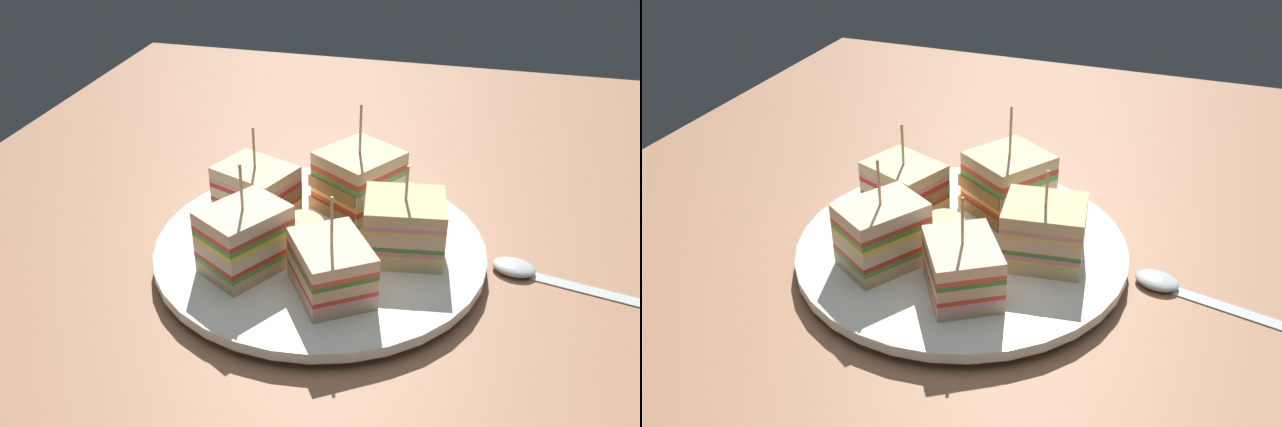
# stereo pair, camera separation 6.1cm
# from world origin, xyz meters

# --- Properties ---
(ground_plane) EXTENTS (1.15, 0.89, 0.02)m
(ground_plane) POSITION_xyz_m (0.00, 0.00, -0.01)
(ground_plane) COLOR #9F6E4F
(plate) EXTENTS (0.30, 0.30, 0.02)m
(plate) POSITION_xyz_m (0.00, 0.00, 0.01)
(plate) COLOR white
(plate) RESTS_ON ground_plane
(sandwich_wedge_0) EXTENTS (0.09, 0.08, 0.09)m
(sandwich_wedge_0) POSITION_xyz_m (0.07, 0.03, 0.04)
(sandwich_wedge_0) COLOR #DCB38E
(sandwich_wedge_0) RESTS_ON plate
(sandwich_wedge_1) EXTENTS (0.07, 0.08, 0.09)m
(sandwich_wedge_1) POSITION_xyz_m (-0.00, 0.07, 0.04)
(sandwich_wedge_1) COLOR #DBC483
(sandwich_wedge_1) RESTS_ON plate
(sandwich_wedge_2) EXTENTS (0.09, 0.09, 0.11)m
(sandwich_wedge_2) POSITION_xyz_m (-0.07, 0.02, 0.05)
(sandwich_wedge_2) COLOR beige
(sandwich_wedge_2) RESTS_ON plate
(sandwich_wedge_3) EXTENTS (0.07, 0.08, 0.09)m
(sandwich_wedge_3) POSITION_xyz_m (-0.03, -0.07, 0.04)
(sandwich_wedge_3) COLOR beige
(sandwich_wedge_3) RESTS_ON plate
(sandwich_wedge_4) EXTENTS (0.09, 0.08, 0.10)m
(sandwich_wedge_4) POSITION_xyz_m (0.05, -0.05, 0.05)
(sandwich_wedge_4) COLOR #D8B482
(sandwich_wedge_4) RESTS_ON plate
(chip_pile) EXTENTS (0.07, 0.07, 0.03)m
(chip_pile) POSITION_xyz_m (0.01, -0.00, 0.03)
(chip_pile) COLOR #DDCD6B
(chip_pile) RESTS_ON plate
(spoon) EXTENTS (0.05, 0.14, 0.01)m
(spoon) POSITION_xyz_m (-0.02, 0.19, 0.00)
(spoon) COLOR silver
(spoon) RESTS_ON ground_plane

